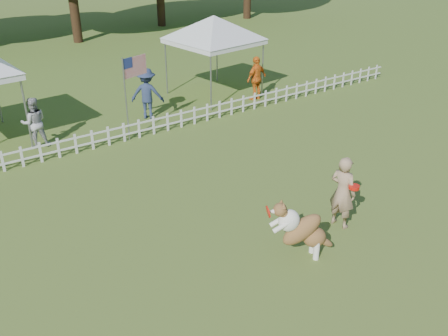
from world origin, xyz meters
name	(u,v)px	position (x,y,z in m)	size (l,w,h in m)	color
ground	(301,243)	(0.00, 0.00, 0.00)	(120.00, 120.00, 0.00)	#466A21
picket_fence	(146,127)	(0.00, 7.00, 0.30)	(22.00, 0.08, 0.60)	silver
handler	(343,192)	(1.16, 0.04, 0.83)	(0.60, 0.40, 1.65)	#9E7E5F
dog	(303,229)	(-0.34, -0.34, 0.66)	(1.27, 0.42, 1.31)	brown
frisbee_on_turf	(313,239)	(0.29, -0.06, 0.01)	(0.26, 0.26, 0.02)	red
canopy_tent_right	(214,57)	(4.04, 9.22, 1.45)	(2.80, 2.80, 2.89)	silver
flag_pole	(126,100)	(-0.57, 7.05, 1.27)	(0.97, 0.10, 2.54)	gray
spectator_a	(34,123)	(-3.01, 8.16, 0.75)	(0.73, 0.57, 1.51)	#A2A0A6
spectator_b	(147,94)	(0.79, 8.42, 0.85)	(1.10, 0.63, 1.70)	#253050
spectator_c	(256,78)	(4.97, 7.82, 0.81)	(0.95, 0.40, 1.62)	orange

